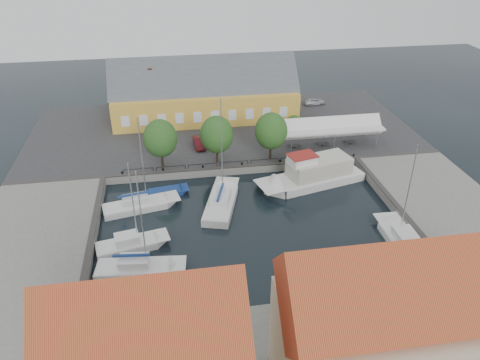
# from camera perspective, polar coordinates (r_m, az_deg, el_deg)

# --- Properties ---
(ground) EXTENTS (140.00, 140.00, 0.00)m
(ground) POSITION_cam_1_polar(r_m,az_deg,el_deg) (51.24, 1.08, -4.73)
(ground) COLOR black
(ground) RESTS_ON ground
(north_quay) EXTENTS (56.00, 26.00, 1.00)m
(north_quay) POSITION_cam_1_polar(r_m,az_deg,el_deg) (71.00, -2.22, 5.98)
(north_quay) COLOR #2D2D30
(north_quay) RESTS_ON ground
(west_quay) EXTENTS (12.00, 24.00, 1.00)m
(west_quay) POSITION_cam_1_polar(r_m,az_deg,el_deg) (50.77, -23.94, -7.36)
(west_quay) COLOR slate
(west_quay) RESTS_ON ground
(east_quay) EXTENTS (12.00, 24.00, 1.00)m
(east_quay) POSITION_cam_1_polar(r_m,az_deg,el_deg) (57.09, 23.79, -3.03)
(east_quay) COLOR slate
(east_quay) RESTS_ON ground
(quay_edge_fittings) EXTENTS (56.00, 24.72, 0.40)m
(quay_edge_fittings) POSITION_cam_1_polar(r_m,az_deg,el_deg) (54.62, 0.23, -1.04)
(quay_edge_fittings) COLOR #383533
(quay_edge_fittings) RESTS_ON north_quay
(warehouse) EXTENTS (28.56, 14.00, 9.55)m
(warehouse) POSITION_cam_1_polar(r_m,az_deg,el_deg) (74.31, -4.83, 10.25)
(warehouse) COLOR gold
(warehouse) RESTS_ON north_quay
(tent_canopy) EXTENTS (14.00, 4.00, 2.83)m
(tent_canopy) POSITION_cam_1_polar(r_m,az_deg,el_deg) (65.25, 11.07, 6.29)
(tent_canopy) COLOR silver
(tent_canopy) RESTS_ON north_quay
(quay_trees) EXTENTS (18.20, 4.20, 6.30)m
(quay_trees) POSITION_cam_1_polar(r_m,az_deg,el_deg) (59.02, -2.87, 5.54)
(quay_trees) COLOR black
(quay_trees) RESTS_ON north_quay
(car_silver) EXTENTS (3.59, 1.70, 1.18)m
(car_silver) POSITION_cam_1_polar(r_m,az_deg,el_deg) (80.70, 9.06, 9.43)
(car_silver) COLOR #B4B7BD
(car_silver) RESTS_ON north_quay
(car_red) EXTENTS (1.60, 3.95, 1.27)m
(car_red) POSITION_cam_1_polar(r_m,az_deg,el_deg) (64.72, -5.02, 4.56)
(car_red) COLOR maroon
(car_red) RESTS_ON north_quay
(center_sailboat) EXTENTS (5.45, 9.93, 13.15)m
(center_sailboat) POSITION_cam_1_polar(r_m,az_deg,el_deg) (53.24, -2.28, -2.83)
(center_sailboat) COLOR white
(center_sailboat) RESTS_ON ground
(trawler) EXTENTS (14.11, 7.27, 5.00)m
(trawler) POSITION_cam_1_polar(r_m,az_deg,el_deg) (58.12, 8.98, 0.53)
(trawler) COLOR white
(trawler) RESTS_ON ground
(east_boat_c) EXTENTS (2.97, 8.98, 11.29)m
(east_boat_c) POSITION_cam_1_polar(r_m,az_deg,el_deg) (50.12, 19.24, -7.16)
(east_boat_c) COLOR white
(east_boat_c) RESTS_ON ground
(west_boat_a) EXTENTS (8.94, 4.20, 11.49)m
(west_boat_a) POSITION_cam_1_polar(r_m,az_deg,el_deg) (54.02, -12.14, -3.15)
(west_boat_a) COLOR white
(west_boat_a) RESTS_ON ground
(west_boat_c) EXTENTS (7.51, 3.72, 9.97)m
(west_boat_c) POSITION_cam_1_polar(r_m,az_deg,el_deg) (48.13, -13.14, -7.81)
(west_boat_c) COLOR white
(west_boat_c) RESTS_ON ground
(west_boat_d) EXTENTS (8.59, 3.40, 11.22)m
(west_boat_d) POSITION_cam_1_polar(r_m,az_deg,el_deg) (45.08, -12.26, -10.62)
(west_boat_d) COLOR white
(west_boat_d) RESTS_ON ground
(launch_sw) EXTENTS (5.75, 2.73, 0.98)m
(launch_sw) POSITION_cam_1_polar(r_m,az_deg,el_deg) (42.24, -13.47, -14.40)
(launch_sw) COLOR white
(launch_sw) RESTS_ON ground
(launch_nw) EXTENTS (5.11, 2.64, 0.88)m
(launch_nw) POSITION_cam_1_polar(r_m,az_deg,el_deg) (56.31, -8.82, -1.56)
(launch_nw) COLOR navy
(launch_nw) RESTS_ON ground
(townhouses) EXTENTS (36.30, 8.50, 12.00)m
(townhouses) POSITION_cam_1_polar(r_m,az_deg,el_deg) (31.01, 13.04, -19.42)
(townhouses) COLOR beige
(townhouses) RESTS_ON south_bank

